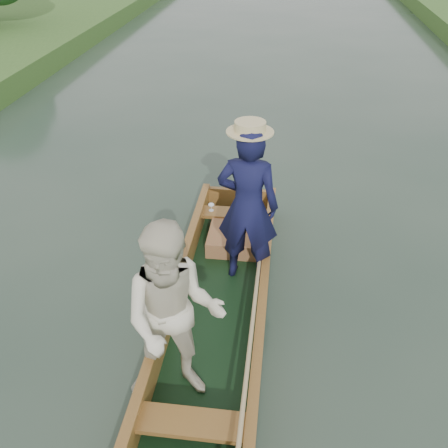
# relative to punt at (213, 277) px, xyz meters

# --- Properties ---
(ground) EXTENTS (120.00, 120.00, 0.00)m
(ground) POSITION_rel_punt_xyz_m (0.02, 0.17, -0.77)
(ground) COLOR #283D30
(ground) RESTS_ON ground
(trees_far) EXTENTS (21.76, 13.49, 4.20)m
(trees_far) POSITION_rel_punt_xyz_m (1.80, 6.41, 1.67)
(trees_far) COLOR #47331E
(trees_far) RESTS_ON ground
(punt) EXTENTS (1.39, 5.00, 2.12)m
(punt) POSITION_rel_punt_xyz_m (0.00, 0.00, 0.00)
(punt) COLOR black
(punt) RESTS_ON ground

